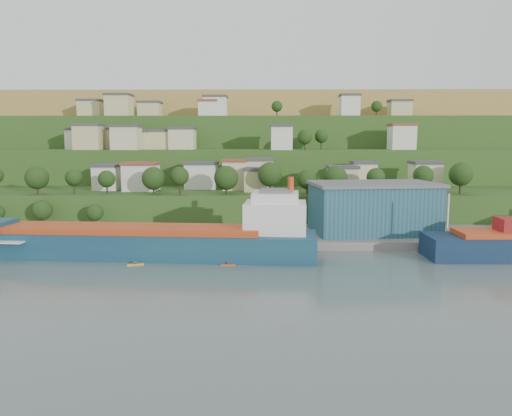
{
  "coord_description": "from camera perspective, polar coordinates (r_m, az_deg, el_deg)",
  "views": [
    {
      "loc": [
        11.29,
        -98.05,
        25.31
      ],
      "look_at": [
        9.9,
        15.0,
        9.98
      ],
      "focal_mm": 35.0,
      "sensor_mm": 36.0,
      "label": 1
    }
  ],
  "objects": [
    {
      "name": "cargo_ship_near",
      "position": [
        111.98,
        -11.8,
        -3.86
      ],
      "size": [
        77.44,
        17.35,
        19.72
      ],
      "rotation": [
        0.0,
        0.0,
        -0.07
      ],
      "color": "#142F4E",
      "rests_on": "ground"
    },
    {
      "name": "quay",
      "position": [
        128.87,
        4.57,
        -3.63
      ],
      "size": [
        220.0,
        26.0,
        4.0
      ],
      "primitive_type": "cube",
      "color": "slate",
      "rests_on": "ground"
    },
    {
      "name": "warehouse",
      "position": [
        130.55,
        13.23,
        0.09
      ],
      "size": [
        33.06,
        22.6,
        12.8
      ],
      "rotation": [
        0.0,
        0.0,
        0.12
      ],
      "color": "navy",
      "rests_on": "quay"
    },
    {
      "name": "dinghy",
      "position": [
        131.35,
        -24.15,
        -3.38
      ],
      "size": [
        3.9,
        2.13,
        0.74
      ],
      "primitive_type": "cube",
      "rotation": [
        0.0,
        0.0,
        0.21
      ],
      "color": "silver",
      "rests_on": "pebble_beach"
    },
    {
      "name": "hillside",
      "position": [
        268.16,
        -1.72,
        2.32
      ],
      "size": [
        360.0,
        210.63,
        96.0
      ],
      "color": "#284719",
      "rests_on": "ground"
    },
    {
      "name": "kayak_orange",
      "position": [
        102.6,
        -3.22,
        -6.45
      ],
      "size": [
        3.0,
        0.62,
        0.75
      ],
      "rotation": [
        0.0,
        0.0,
        -0.03
      ],
      "color": "#E95614",
      "rests_on": "ground"
    },
    {
      "name": "ground",
      "position": [
        101.9,
        -5.72,
        -6.7
      ],
      "size": [
        500.0,
        500.0,
        0.0
      ],
      "primitive_type": "plane",
      "color": "#4C5C59",
      "rests_on": "ground"
    },
    {
      "name": "kayak_yellow",
      "position": [
        105.55,
        -13.62,
        -6.23
      ],
      "size": [
        3.42,
        1.68,
        0.85
      ],
      "rotation": [
        0.0,
        0.0,
        0.33
      ],
      "color": "gold",
      "rests_on": "ground"
    }
  ]
}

